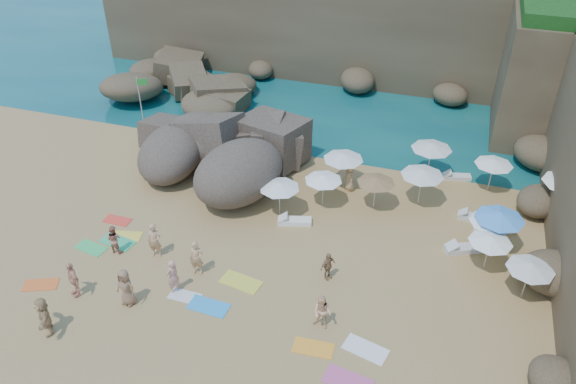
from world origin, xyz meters
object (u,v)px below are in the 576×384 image
(flag_pole, at_px, (141,97))
(person_stand_2, at_px, (278,151))
(lounger_0, at_px, (270,185))
(person_stand_1, at_px, (114,239))
(person_stand_6, at_px, (173,276))
(parasol_0, at_px, (343,156))
(parasol_2, at_px, (494,162))
(person_stand_3, at_px, (328,266))
(person_stand_4, at_px, (350,177))
(person_stand_0, at_px, (155,241))
(rock_outcrop, at_px, (205,172))
(parasol_1, at_px, (323,178))
(person_stand_5, at_px, (217,157))

(flag_pole, relative_size, person_stand_2, 2.53)
(lounger_0, xyz_separation_m, person_stand_1, (-5.42, -7.76, 0.63))
(person_stand_6, bearing_deg, parasol_0, 173.59)
(lounger_0, bearing_deg, parasol_2, 6.27)
(flag_pole, xyz_separation_m, person_stand_6, (9.06, -13.45, -1.54))
(person_stand_1, relative_size, person_stand_3, 1.05)
(person_stand_3, xyz_separation_m, person_stand_4, (-0.64, 7.56, 0.12))
(person_stand_1, bearing_deg, parasol_0, -135.50)
(person_stand_0, bearing_deg, rock_outcrop, 87.98)
(parasol_0, xyz_separation_m, parasol_1, (-0.59, -2.17, -0.21))
(flag_pole, distance_m, parasol_0, 14.64)
(person_stand_3, relative_size, person_stand_6, 0.83)
(parasol_0, height_order, parasol_2, parasol_0)
(person_stand_1, xyz_separation_m, person_stand_5, (1.72, 8.70, 0.05))
(rock_outcrop, distance_m, person_stand_4, 8.80)
(parasol_0, distance_m, person_stand_4, 1.27)
(person_stand_2, xyz_separation_m, person_stand_3, (5.56, -9.31, -0.01))
(person_stand_6, bearing_deg, person_stand_2, -164.24)
(parasol_0, relative_size, person_stand_2, 1.53)
(parasol_2, xyz_separation_m, person_stand_3, (-7.02, -10.00, -1.12))
(parasol_1, height_order, person_stand_2, parasol_1)
(parasol_2, distance_m, lounger_0, 12.73)
(parasol_1, distance_m, lounger_0, 3.81)
(person_stand_4, height_order, person_stand_6, person_stand_6)
(lounger_0, relative_size, person_stand_4, 1.10)
(flag_pole, distance_m, person_stand_1, 12.97)
(flag_pole, relative_size, person_stand_5, 2.30)
(parasol_2, distance_m, person_stand_5, 16.06)
(person_stand_4, bearing_deg, person_stand_5, -120.01)
(flag_pole, height_order, person_stand_4, flag_pole)
(parasol_2, bearing_deg, person_stand_2, -176.86)
(parasol_1, bearing_deg, person_stand_3, -72.93)
(person_stand_3, bearing_deg, parasol_1, 50.12)
(rock_outcrop, xyz_separation_m, person_stand_2, (3.79, 2.62, 0.75))
(person_stand_2, bearing_deg, flag_pole, -0.44)
(flag_pole, height_order, lounger_0, flag_pole)
(person_stand_5, distance_m, person_stand_6, 10.56)
(rock_outcrop, xyz_separation_m, flag_pole, (-6.16, 3.82, 2.44))
(person_stand_6, bearing_deg, parasol_2, 153.77)
(flag_pole, distance_m, parasol_1, 14.64)
(flag_pole, xyz_separation_m, person_stand_1, (5.02, -11.85, -1.66))
(person_stand_4, bearing_deg, person_stand_0, -73.66)
(parasol_2, distance_m, person_stand_4, 8.11)
(lounger_0, relative_size, person_stand_1, 1.21)
(person_stand_5, bearing_deg, lounger_0, -16.34)
(person_stand_3, xyz_separation_m, person_stand_6, (-6.45, -2.94, 0.16))
(parasol_1, bearing_deg, rock_outcrop, 172.02)
(person_stand_6, bearing_deg, person_stand_4, 170.96)
(parasol_0, bearing_deg, parasol_2, 15.10)
(person_stand_2, distance_m, person_stand_6, 12.28)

